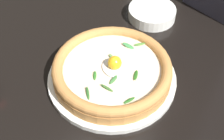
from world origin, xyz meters
The scene contains 4 objects.
ground_plane centered at (0.00, 0.00, -0.01)m, with size 2.40×2.40×0.03m, color black.
pizza_plate centered at (0.04, 0.02, 0.01)m, with size 0.29×0.29×0.01m, color white.
pizza centered at (0.04, 0.02, 0.03)m, with size 0.26×0.26×0.06m.
side_bowl centered at (0.13, -0.22, 0.02)m, with size 0.13×0.13×0.03m, color white.
Camera 1 is at (-0.30, 0.34, 0.53)m, focal length 49.73 mm.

